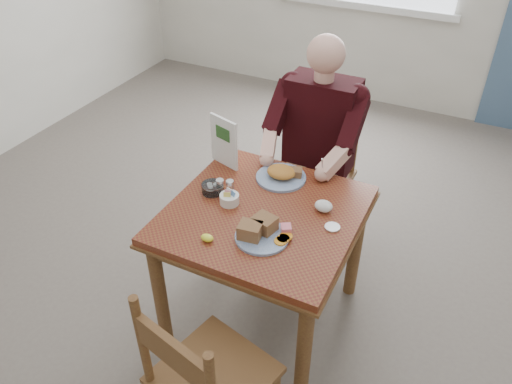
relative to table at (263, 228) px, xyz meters
The scene contains 14 objects.
floor 0.64m from the table, ahead, with size 6.00×6.00×0.00m, color #62574F.
lemon_wedge 0.36m from the table, 113.66° to the right, with size 0.06×0.04×0.03m, color yellow.
napkin 0.32m from the table, 26.99° to the left, with size 0.09×0.07×0.06m, color white.
metal_dish 0.36m from the table, ahead, with size 0.07×0.07×0.01m, color silver.
table is the anchor object (origin of this frame).
chair_far 0.81m from the table, 90.00° to the left, with size 0.42×0.42×0.95m.
chair_near 0.80m from the table, 81.34° to the right, with size 0.51×0.51×0.95m.
diner 0.73m from the table, 90.00° to the left, with size 0.53×0.56×1.39m.
near_plate 0.23m from the table, 68.46° to the right, with size 0.26×0.25×0.08m.
far_plate 0.33m from the table, 96.38° to the left, with size 0.34×0.34×0.07m.
caddy 0.23m from the table, behind, with size 0.12×0.12×0.07m.
shakers 0.28m from the table, behind, with size 0.10×0.06×0.09m.
creamer 0.33m from the table, behind, with size 0.11×0.11×0.05m.
menu 0.53m from the table, 142.96° to the left, with size 0.19×0.07×0.28m.
Camera 1 is at (0.81, -1.72, 2.26)m, focal length 35.00 mm.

